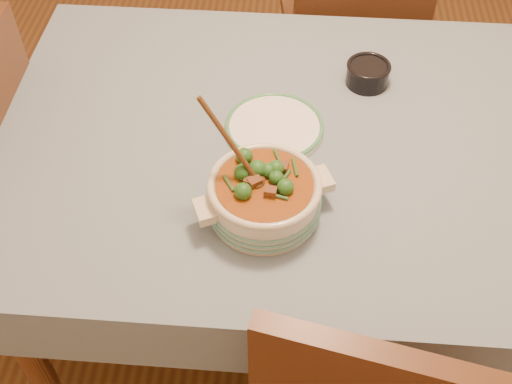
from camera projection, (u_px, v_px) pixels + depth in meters
floor at (310, 302)px, 2.15m from camera, size 4.50×4.50×0.00m
dining_table at (327, 166)px, 1.65m from camera, size 1.68×1.08×0.76m
stew_casserole at (264, 194)px, 1.38m from camera, size 0.32×0.32×0.29m
white_plate at (274, 127)px, 1.60m from camera, size 0.32×0.32×0.02m
condiment_bowl at (368, 73)px, 1.70m from camera, size 0.13×0.13×0.06m
chair_far at (353, 22)px, 2.26m from camera, size 0.52×0.52×0.98m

